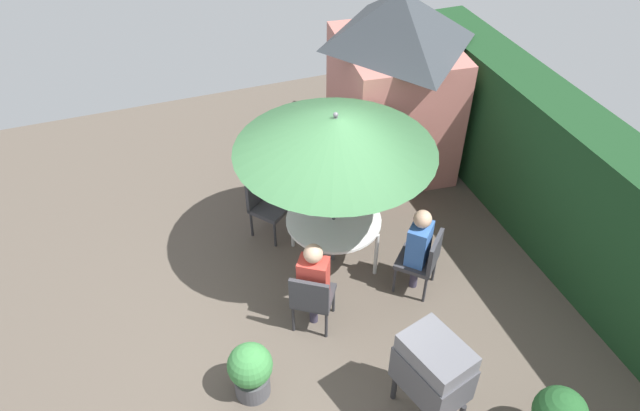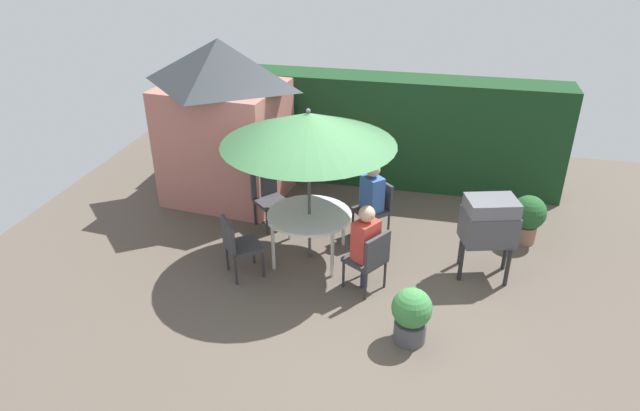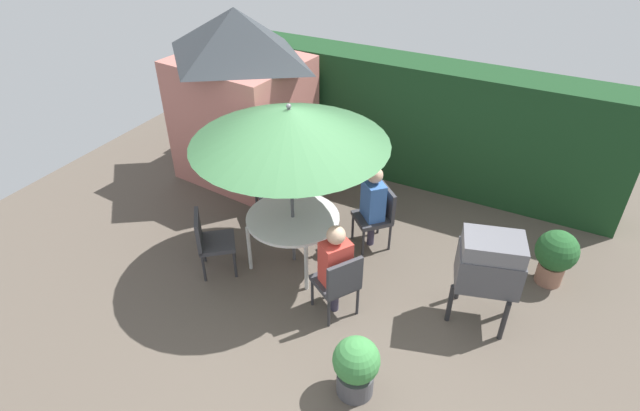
{
  "view_description": "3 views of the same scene",
  "coord_description": "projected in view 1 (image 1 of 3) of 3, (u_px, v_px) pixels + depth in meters",
  "views": [
    {
      "loc": [
        4.75,
        -1.49,
        5.75
      ],
      "look_at": [
        -0.27,
        0.3,
        1.23
      ],
      "focal_mm": 33.19,
      "sensor_mm": 36.0,
      "label": 1
    },
    {
      "loc": [
        1.18,
        -6.36,
        4.62
      ],
      "look_at": [
        -0.29,
        0.24,
        1.07
      ],
      "focal_mm": 31.66,
      "sensor_mm": 36.0,
      "label": 2
    },
    {
      "loc": [
        2.29,
        -4.09,
        4.63
      ],
      "look_at": [
        0.03,
        0.28,
        1.26
      ],
      "focal_mm": 28.75,
      "sensor_mm": 36.0,
      "label": 3
    }
  ],
  "objects": [
    {
      "name": "chair_near_shed",
      "position": [
        312.0,
        297.0,
        6.83
      ],
      "size": [
        0.64,
        0.64,
        0.9
      ],
      "color": "#38383D",
      "rests_on": "ground"
    },
    {
      "name": "ground_plane",
      "position": [
        305.0,
        297.0,
        7.51
      ],
      "size": [
        11.0,
        11.0,
        0.0
      ],
      "primitive_type": "plane",
      "color": "brown"
    },
    {
      "name": "person_in_blue",
      "position": [
        419.0,
        242.0,
        7.16
      ],
      "size": [
        0.41,
        0.41,
        1.26
      ],
      "color": "#3866B2",
      "rests_on": "ground"
    },
    {
      "name": "garden_shed",
      "position": [
        394.0,
        81.0,
        8.9
      ],
      "size": [
        2.22,
        1.91,
        2.8
      ],
      "color": "#B26B60",
      "rests_on": "ground"
    },
    {
      "name": "patio_table",
      "position": [
        334.0,
        222.0,
        7.6
      ],
      "size": [
        1.23,
        1.23,
        0.73
      ],
      "color": "white",
      "rests_on": "ground"
    },
    {
      "name": "hedge_backdrop",
      "position": [
        556.0,
        178.0,
        7.76
      ],
      "size": [
        6.77,
        0.76,
        2.01
      ],
      "color": "#193D1E",
      "rests_on": "ground"
    },
    {
      "name": "chair_far_side",
      "position": [
        424.0,
        259.0,
        7.31
      ],
      "size": [
        0.65,
        0.65,
        0.9
      ],
      "color": "#38383D",
      "rests_on": "ground"
    },
    {
      "name": "chair_toward_hedge",
      "position": [
        365.0,
        179.0,
        8.55
      ],
      "size": [
        0.65,
        0.65,
        0.9
      ],
      "color": "#38383D",
      "rests_on": "ground"
    },
    {
      "name": "potted_plant_by_shed",
      "position": [
        251.0,
        370.0,
        6.24
      ],
      "size": [
        0.48,
        0.48,
        0.72
      ],
      "color": "#4C4C51",
      "rests_on": "ground"
    },
    {
      "name": "patio_umbrella",
      "position": [
        335.0,
        134.0,
        6.73
      ],
      "size": [
        2.4,
        2.4,
        2.3
      ],
      "color": "#4C4C51",
      "rests_on": "ground"
    },
    {
      "name": "chair_toward_house",
      "position": [
        265.0,
        202.0,
        8.14
      ],
      "size": [
        0.65,
        0.65,
        0.9
      ],
      "color": "#38383D",
      "rests_on": "ground"
    },
    {
      "name": "person_in_red",
      "position": [
        313.0,
        276.0,
        6.73
      ],
      "size": [
        0.39,
        0.42,
        1.26
      ],
      "color": "#CC3D33",
      "rests_on": "ground"
    },
    {
      "name": "bbq_grill",
      "position": [
        433.0,
        369.0,
        5.71
      ],
      "size": [
        0.81,
        0.67,
        1.2
      ],
      "color": "#47474C",
      "rests_on": "ground"
    }
  ]
}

